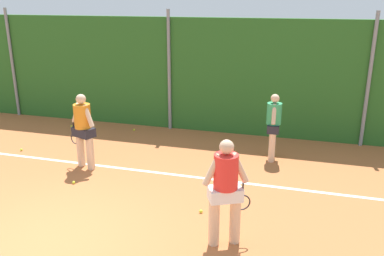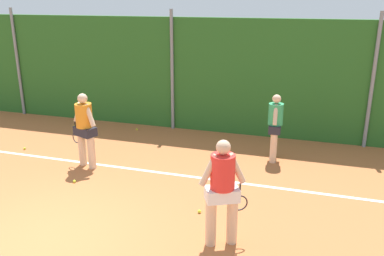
# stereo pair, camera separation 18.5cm
# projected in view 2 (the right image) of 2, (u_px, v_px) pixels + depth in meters

# --- Properties ---
(ground_plane) EXTENTS (30.09, 30.09, 0.00)m
(ground_plane) POSITION_uv_depth(u_px,v_px,m) (100.00, 191.00, 8.68)
(ground_plane) COLOR #B76638
(hedge_fence_backdrop) EXTENTS (19.56, 0.25, 3.41)m
(hedge_fence_backdrop) POSITION_uv_depth(u_px,v_px,m) (174.00, 74.00, 12.50)
(hedge_fence_backdrop) COLOR #286023
(hedge_fence_backdrop) RESTS_ON ground_plane
(fence_post_left) EXTENTS (0.10, 0.10, 3.64)m
(fence_post_left) POSITION_uv_depth(u_px,v_px,m) (18.00, 63.00, 13.90)
(fence_post_left) COLOR gray
(fence_post_left) RESTS_ON ground_plane
(fence_post_center) EXTENTS (0.10, 0.10, 3.64)m
(fence_post_center) POSITION_uv_depth(u_px,v_px,m) (172.00, 71.00, 12.31)
(fence_post_center) COLOR gray
(fence_post_center) RESTS_ON ground_plane
(fence_post_right) EXTENTS (0.10, 0.10, 3.64)m
(fence_post_right) POSITION_uv_depth(u_px,v_px,m) (373.00, 82.00, 10.72)
(fence_post_right) COLOR gray
(fence_post_right) RESTS_ON ground_plane
(court_baseline_paint) EXTENTS (14.29, 0.10, 0.01)m
(court_baseline_paint) POSITION_uv_depth(u_px,v_px,m) (127.00, 168.00, 9.85)
(court_baseline_paint) COLOR white
(court_baseline_paint) RESTS_ON ground_plane
(player_foreground_near) EXTENTS (0.75, 0.52, 1.85)m
(player_foreground_near) POSITION_uv_depth(u_px,v_px,m) (223.00, 188.00, 6.54)
(player_foreground_near) COLOR beige
(player_foreground_near) RESTS_ON ground_plane
(player_midcourt) EXTENTS (0.81, 0.48, 1.83)m
(player_midcourt) POSITION_uv_depth(u_px,v_px,m) (85.00, 126.00, 9.66)
(player_midcourt) COLOR beige
(player_midcourt) RESTS_ON ground_plane
(player_backcourt_far) EXTENTS (0.37, 0.72, 1.71)m
(player_backcourt_far) POSITION_uv_depth(u_px,v_px,m) (275.00, 124.00, 10.08)
(player_backcourt_far) COLOR beige
(player_backcourt_far) RESTS_ON ground_plane
(tennis_ball_0) EXTENTS (0.07, 0.07, 0.07)m
(tennis_ball_0) POSITION_uv_depth(u_px,v_px,m) (199.00, 211.00, 7.80)
(tennis_ball_0) COLOR #CCDB33
(tennis_ball_0) RESTS_ON ground_plane
(tennis_ball_1) EXTENTS (0.07, 0.07, 0.07)m
(tennis_ball_1) POSITION_uv_depth(u_px,v_px,m) (75.00, 126.00, 13.02)
(tennis_ball_1) COLOR #CCDB33
(tennis_ball_1) RESTS_ON ground_plane
(tennis_ball_3) EXTENTS (0.07, 0.07, 0.07)m
(tennis_ball_3) POSITION_uv_depth(u_px,v_px,m) (137.00, 129.00, 12.64)
(tennis_ball_3) COLOR #CCDB33
(tennis_ball_3) RESTS_ON ground_plane
(tennis_ball_4) EXTENTS (0.07, 0.07, 0.07)m
(tennis_ball_4) POSITION_uv_depth(u_px,v_px,m) (25.00, 148.00, 11.05)
(tennis_ball_4) COLOR #CCDB33
(tennis_ball_4) RESTS_ON ground_plane
(tennis_ball_5) EXTENTS (0.07, 0.07, 0.07)m
(tennis_ball_5) POSITION_uv_depth(u_px,v_px,m) (74.00, 181.00, 9.08)
(tennis_ball_5) COLOR #CCDB33
(tennis_ball_5) RESTS_ON ground_plane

